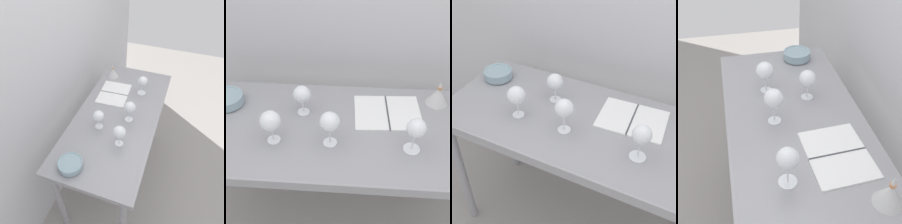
{
  "view_description": "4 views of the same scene",
  "coord_description": "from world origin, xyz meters",
  "views": [
    {
      "loc": [
        -1.26,
        -0.4,
        2.19
      ],
      "look_at": [
        -0.06,
        0.03,
        0.97
      ],
      "focal_mm": 36.15,
      "sensor_mm": 36.0,
      "label": 1
    },
    {
      "loc": [
        0.08,
        -1.03,
        1.93
      ],
      "look_at": [
        -0.0,
        0.04,
        0.96
      ],
      "focal_mm": 49.01,
      "sensor_mm": 36.0,
      "label": 2
    },
    {
      "loc": [
        0.48,
        -1.12,
        1.93
      ],
      "look_at": [
        -0.06,
        -0.03,
        0.95
      ],
      "focal_mm": 51.18,
      "sensor_mm": 36.0,
      "label": 3
    },
    {
      "loc": [
        1.07,
        -0.27,
        1.85
      ],
      "look_at": [
        0.05,
        -0.05,
        1.0
      ],
      "focal_mm": 49.65,
      "sensor_mm": 36.0,
      "label": 4
    }
  ],
  "objects": [
    {
      "name": "steel_counter",
      "position": [
        0.0,
        -0.01,
        0.79
      ],
      "size": [
        1.4,
        0.65,
        0.9
      ],
      "color": "#929297",
      "rests_on": "ground_plane"
    },
    {
      "name": "wine_glass_near_center",
      "position": [
        -0.03,
        -0.11,
        1.03
      ],
      "size": [
        0.09,
        0.09,
        0.18
      ],
      "color": "white",
      "rests_on": "steel_counter"
    },
    {
      "name": "wine_glass_near_right",
      "position": [
        0.34,
        -0.12,
        1.03
      ],
      "size": [
        0.08,
        0.08,
        0.17
      ],
      "color": "white",
      "rests_on": "steel_counter"
    },
    {
      "name": "wine_glass_far_left",
      "position": [
        -0.18,
        0.09,
        1.01
      ],
      "size": [
        0.09,
        0.09,
        0.16
      ],
      "color": "white",
      "rests_on": "steel_counter"
    },
    {
      "name": "wine_glass_near_left",
      "position": [
        -0.28,
        -0.11,
        1.02
      ],
      "size": [
        0.09,
        0.09,
        0.17
      ],
      "color": "white",
      "rests_on": "steel_counter"
    },
    {
      "name": "open_notebook",
      "position": [
        0.24,
        0.11,
        0.9
      ],
      "size": [
        0.34,
        0.27,
        0.01
      ],
      "rotation": [
        0.0,
        0.0,
        0.05
      ],
      "color": "white",
      "rests_on": "steel_counter"
    },
    {
      "name": "tasting_bowl",
      "position": [
        -0.58,
        0.13,
        0.93
      ],
      "size": [
        0.17,
        0.17,
        0.06
      ],
      "color": "#4C4C4C",
      "rests_on": "steel_counter"
    },
    {
      "name": "decanter_funnel",
      "position": [
        0.5,
        0.22,
        0.95
      ],
      "size": [
        0.11,
        0.11,
        0.13
      ],
      "color": "silver",
      "rests_on": "steel_counter"
    }
  ]
}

